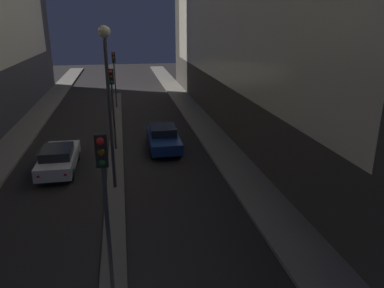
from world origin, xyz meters
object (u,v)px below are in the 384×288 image
at_px(street_lamp, 108,80).
at_px(traffic_light_far, 114,68).
at_px(car_left_lane, 59,158).
at_px(car_right_lane, 163,138).
at_px(traffic_light_near, 104,182).
at_px(traffic_light_mid, 112,92).

bearing_deg(street_lamp, traffic_light_far, 90.00).
distance_m(street_lamp, car_left_lane, 6.24).
height_order(car_left_lane, car_right_lane, car_right_lane).
height_order(traffic_light_near, street_lamp, street_lamp).
xyz_separation_m(traffic_light_near, traffic_light_far, (0.00, 25.39, 0.00)).
xyz_separation_m(traffic_light_near, traffic_light_mid, (0.00, 13.43, 0.00)).
xyz_separation_m(traffic_light_far, car_right_lane, (3.01, -12.25, -3.03)).
bearing_deg(traffic_light_far, car_right_lane, -76.20).
relative_size(traffic_light_far, street_lamp, 0.66).
distance_m(car_left_lane, car_right_lane, 6.55).
distance_m(street_lamp, car_right_lane, 7.78).
height_order(traffic_light_mid, car_left_lane, traffic_light_mid).
bearing_deg(traffic_light_near, traffic_light_far, 90.00).
relative_size(traffic_light_mid, traffic_light_far, 1.00).
height_order(traffic_light_near, car_right_lane, traffic_light_near).
bearing_deg(car_right_lane, car_left_lane, -156.82).
bearing_deg(car_left_lane, street_lamp, -44.11).
bearing_deg(traffic_light_far, traffic_light_mid, -90.00).
distance_m(traffic_light_far, street_lamp, 17.82).
height_order(traffic_light_mid, car_right_lane, traffic_light_mid).
relative_size(traffic_light_near, street_lamp, 0.66).
xyz_separation_m(traffic_light_near, street_lamp, (0.00, 7.65, 1.59)).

